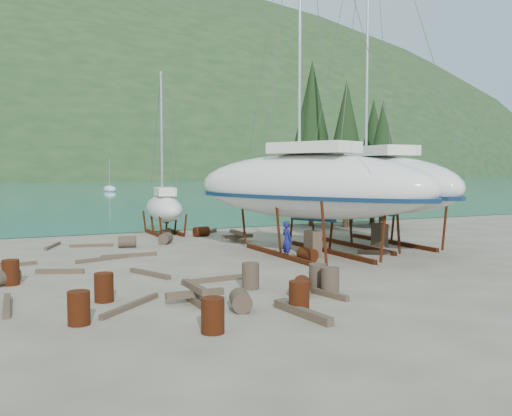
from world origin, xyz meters
name	(u,v)px	position (x,y,z in m)	size (l,w,h in m)	color
ground	(256,270)	(0.00, 0.00, 0.00)	(600.00, 600.00, 0.00)	#5D5649
bay_water	(4,176)	(0.00, 315.00, 0.01)	(700.00, 700.00, 0.00)	#196580
far_hill	(4,176)	(0.00, 320.00, 0.00)	(800.00, 360.00, 110.00)	#1C361B
far_house_right	(105,171)	(30.00, 190.00, 2.92)	(6.60, 5.60, 5.60)	beige
cypress_near_right	(346,142)	(12.50, 12.00, 5.79)	(3.60, 3.60, 10.00)	black
cypress_mid_right	(383,155)	(14.00, 10.00, 4.92)	(3.06, 3.06, 8.50)	black
cypress_back_left	(312,130)	(11.00, 14.00, 6.66)	(4.14, 4.14, 11.50)	black
cypress_far_right	(373,152)	(15.50, 13.00, 5.21)	(3.24, 3.24, 9.00)	black
moored_boat_mid	(110,189)	(10.00, 80.00, 0.39)	(2.00, 5.00, 6.05)	silver
large_sailboat_near	(306,185)	(3.71, 2.37, 3.25)	(8.75, 13.24, 20.22)	silver
large_sailboat_far	(373,184)	(8.62, 3.87, 3.23)	(3.94, 12.60, 19.79)	silver
small_sailboat_shore	(164,208)	(0.19, 13.43, 1.64)	(2.58, 6.34, 9.89)	silver
worker	(287,240)	(2.45, 1.92, 0.84)	(0.61, 0.40, 1.68)	navy
drum_0	(104,287)	(-6.51, -2.94, 0.44)	(0.58, 0.58, 0.88)	#501A0D
drum_1	(241,301)	(-3.20, -5.71, 0.29)	(0.58, 0.58, 0.88)	#2D2823
drum_3	(213,315)	(-4.72, -7.44, 0.44)	(0.58, 0.58, 0.88)	#501A0D
drum_4	(201,232)	(1.87, 11.43, 0.29)	(0.58, 0.58, 0.88)	#501A0D
drum_5	(330,281)	(0.21, -5.08, 0.44)	(0.58, 0.58, 0.88)	#2D2823
drum_6	(307,254)	(2.96, 0.97, 0.29)	(0.58, 0.58, 0.88)	#501A0D
drum_7	(299,297)	(-1.78, -6.57, 0.44)	(0.58, 0.58, 0.88)	#501A0D
drum_8	(11,272)	(-8.95, 0.98, 0.44)	(0.58, 0.58, 0.88)	#501A0D
drum_9	(127,242)	(-3.19, 8.57, 0.29)	(0.58, 0.58, 0.88)	#2D2823
drum_11	(166,238)	(-1.00, 9.14, 0.29)	(0.58, 0.58, 0.88)	#2D2823
drum_12	(301,286)	(-0.69, -4.77, 0.29)	(0.58, 0.58, 0.88)	#501A0D
drum_13	(79,308)	(-7.58, -5.25, 0.44)	(0.58, 0.58, 0.88)	#501A0D
drum_15	(6,277)	(-9.11, 1.06, 0.29)	(0.58, 0.58, 0.88)	#2D2823
drum_16	(251,276)	(-1.71, -3.17, 0.44)	(0.58, 0.58, 0.88)	#2D2823
drum_17	(318,277)	(0.22, -4.31, 0.44)	(0.58, 0.58, 0.88)	#2D2823
timber_0	(53,246)	(-6.62, 10.26, 0.07)	(0.14, 2.42, 0.14)	brown
timber_1	(375,252)	(6.80, 1.21, 0.10)	(0.19, 1.64, 0.19)	brown
timber_3	(131,306)	(-5.96, -4.07, 0.07)	(0.15, 2.90, 0.15)	brown
timber_4	(60,271)	(-7.16, 2.52, 0.09)	(0.17, 1.84, 0.17)	brown
timber_5	(221,279)	(-2.12, -1.50, 0.08)	(0.16, 3.01, 0.16)	brown
timber_6	(210,232)	(2.93, 12.79, 0.10)	(0.19, 1.61, 0.19)	brown
timber_7	(330,295)	(0.01, -5.39, 0.09)	(0.17, 1.53, 0.17)	brown
timber_9	(92,245)	(-4.79, 9.60, 0.08)	(0.15, 2.19, 0.15)	brown
timber_10	(129,255)	(-3.81, 5.38, 0.08)	(0.16, 2.54, 0.16)	brown
timber_11	(102,259)	(-5.14, 4.92, 0.08)	(0.15, 2.41, 0.15)	brown
timber_12	(150,274)	(-4.16, 0.57, 0.08)	(0.17, 2.33, 0.17)	brown
timber_14	(7,305)	(-9.20, -2.58, 0.09)	(0.18, 2.61, 0.18)	brown
timber_15	(2,266)	(-9.14, 4.84, 0.07)	(0.15, 2.79, 0.15)	brown
timber_16	(302,312)	(-1.94, -7.01, 0.11)	(0.23, 2.49, 0.23)	brown
timber_pile_fore	(195,294)	(-4.10, -4.37, 0.30)	(1.80, 1.80, 0.60)	brown
timber_pile_aft	(238,236)	(2.83, 8.28, 0.30)	(1.80, 1.80, 0.60)	brown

